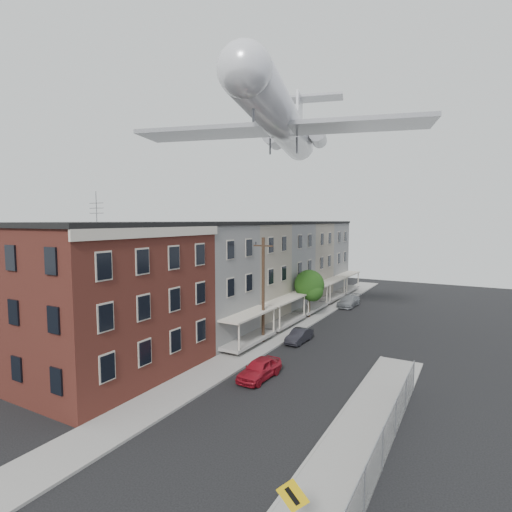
{
  "coord_description": "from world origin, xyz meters",
  "views": [
    {
      "loc": [
        10.11,
        -11.33,
        10.42
      ],
      "look_at": [
        -0.25,
        7.19,
        8.52
      ],
      "focal_mm": 28.0,
      "sensor_mm": 36.0,
      "label": 1
    }
  ],
  "objects_px": {
    "utility_pole": "(263,289)",
    "car_mid": "(299,336)",
    "warning_sign": "(293,507)",
    "street_tree": "(310,286)",
    "car_near": "(259,369)",
    "car_far": "(349,301)",
    "airplane": "(283,122)"
  },
  "relations": [
    {
      "from": "warning_sign",
      "to": "car_mid",
      "type": "xyz_separation_m",
      "value": [
        -8.55,
        20.62,
        -1.31
      ]
    },
    {
      "from": "street_tree",
      "to": "car_far",
      "type": "height_order",
      "value": "street_tree"
    },
    {
      "from": "utility_pole",
      "to": "airplane",
      "type": "distance_m",
      "value": 15.5
    },
    {
      "from": "utility_pole",
      "to": "car_far",
      "type": "relative_size",
      "value": 1.98
    },
    {
      "from": "warning_sign",
      "to": "car_mid",
      "type": "relative_size",
      "value": 0.81
    },
    {
      "from": "street_tree",
      "to": "airplane",
      "type": "height_order",
      "value": "airplane"
    },
    {
      "from": "warning_sign",
      "to": "utility_pole",
      "type": "relative_size",
      "value": 0.31
    },
    {
      "from": "car_near",
      "to": "car_far",
      "type": "bearing_deg",
      "value": 95.44
    },
    {
      "from": "street_tree",
      "to": "car_mid",
      "type": "bearing_deg",
      "value": -74.43
    },
    {
      "from": "utility_pole",
      "to": "car_mid",
      "type": "relative_size",
      "value": 2.59
    },
    {
      "from": "car_near",
      "to": "car_far",
      "type": "relative_size",
      "value": 0.86
    },
    {
      "from": "warning_sign",
      "to": "utility_pole",
      "type": "xyz_separation_m",
      "value": [
        -11.2,
        19.03,
        2.79
      ]
    },
    {
      "from": "utility_pole",
      "to": "street_tree",
      "type": "bearing_deg",
      "value": 88.11
    },
    {
      "from": "car_near",
      "to": "car_mid",
      "type": "height_order",
      "value": "car_near"
    },
    {
      "from": "street_tree",
      "to": "car_near",
      "type": "bearing_deg",
      "value": -79.49
    },
    {
      "from": "street_tree",
      "to": "car_near",
      "type": "xyz_separation_m",
      "value": [
        3.13,
        -16.88,
        -2.78
      ]
    },
    {
      "from": "car_far",
      "to": "airplane",
      "type": "distance_m",
      "value": 23.02
    },
    {
      "from": "car_mid",
      "to": "airplane",
      "type": "height_order",
      "value": "airplane"
    },
    {
      "from": "warning_sign",
      "to": "utility_pole",
      "type": "height_order",
      "value": "utility_pole"
    },
    {
      "from": "car_mid",
      "to": "car_far",
      "type": "distance_m",
      "value": 16.19
    },
    {
      "from": "utility_pole",
      "to": "warning_sign",
      "type": "bearing_deg",
      "value": -59.52
    },
    {
      "from": "car_near",
      "to": "airplane",
      "type": "relative_size",
      "value": 0.13
    },
    {
      "from": "car_near",
      "to": "warning_sign",
      "type": "bearing_deg",
      "value": -54.62
    },
    {
      "from": "car_near",
      "to": "airplane",
      "type": "height_order",
      "value": "airplane"
    },
    {
      "from": "car_mid",
      "to": "airplane",
      "type": "bearing_deg",
      "value": 137.19
    },
    {
      "from": "car_far",
      "to": "street_tree",
      "type": "bearing_deg",
      "value": -101.79
    },
    {
      "from": "utility_pole",
      "to": "street_tree",
      "type": "relative_size",
      "value": 1.73
    },
    {
      "from": "warning_sign",
      "to": "street_tree",
      "type": "distance_m",
      "value": 30.96
    },
    {
      "from": "car_mid",
      "to": "car_far",
      "type": "relative_size",
      "value": 0.76
    },
    {
      "from": "car_far",
      "to": "warning_sign",
      "type": "bearing_deg",
      "value": -74.21
    },
    {
      "from": "airplane",
      "to": "utility_pole",
      "type": "bearing_deg",
      "value": -83.78
    },
    {
      "from": "utility_pole",
      "to": "street_tree",
      "type": "xyz_separation_m",
      "value": [
        0.33,
        9.92,
        -1.22
      ]
    }
  ]
}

